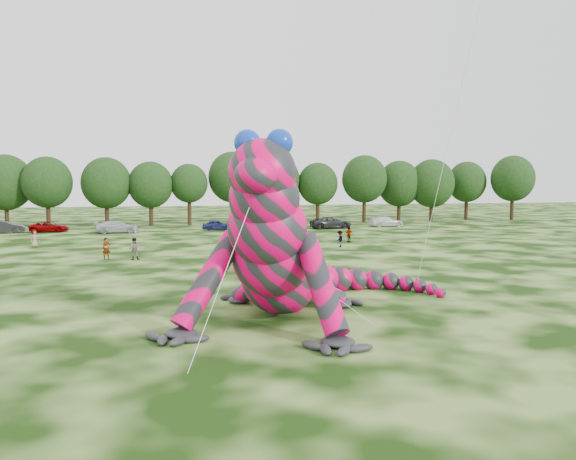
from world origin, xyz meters
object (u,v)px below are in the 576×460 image
(tree_9, at_px, (189,194))
(tree_11, at_px, (276,189))
(tree_10, at_px, (233,188))
(tree_7, at_px, (106,192))
(car_4, at_px, (217,225))
(car_7, at_px, (386,222))
(car_6, at_px, (331,223))
(inflatable_gecko, at_px, (283,225))
(tree_12, at_px, (318,193))
(car_3, at_px, (117,227))
(tree_8, at_px, (151,194))
(spectator_5, at_px, (273,250))
(spectator_1, at_px, (134,249))
(tree_5, at_px, (6,191))
(car_5, at_px, (260,224))
(tree_13, at_px, (364,189))
(car_1, at_px, (4,227))
(tree_14, at_px, (399,191))
(tree_17, at_px, (513,188))
(car_2, at_px, (49,227))
(spectator_2, at_px, (340,239))
(tree_16, at_px, (467,191))
(spectator_4, at_px, (35,238))
(tree_6, at_px, (48,192))
(tree_15, at_px, (432,190))
(spectator_0, at_px, (106,249))
(spectator_3, at_px, (349,235))

(tree_9, distance_m, tree_11, 12.77)
(tree_10, bearing_deg, tree_7, -174.20)
(car_4, distance_m, car_7, 23.09)
(tree_7, bearing_deg, car_6, -17.89)
(inflatable_gecko, xyz_separation_m, tree_9, (-2.03, 54.61, 0.18))
(tree_12, relative_size, car_3, 1.76)
(tree_8, height_order, tree_12, tree_12)
(tree_12, bearing_deg, car_4, -148.97)
(car_3, xyz_separation_m, spectator_5, (13.74, -27.53, 0.12))
(car_4, bearing_deg, tree_7, 64.16)
(spectator_1, bearing_deg, car_3, -80.73)
(tree_11, xyz_separation_m, car_7, (13.41, -9.60, -4.33))
(tree_5, xyz_separation_m, car_5, (32.81, -9.70, -4.24))
(tree_13, bearing_deg, tree_9, 179.52)
(car_5, height_order, car_7, car_7)
(tree_11, bearing_deg, car_1, -165.64)
(tree_7, relative_size, tree_8, 1.06)
(tree_9, height_order, car_7, tree_9)
(tree_14, height_order, tree_17, tree_17)
(car_2, xyz_separation_m, spectator_2, (29.94, -22.73, 0.15))
(tree_8, relative_size, tree_16, 0.95)
(spectator_2, bearing_deg, tree_8, -108.00)
(tree_7, distance_m, tree_11, 23.91)
(tree_17, xyz_separation_m, spectator_4, (-66.39, -23.23, -4.33))
(tree_10, bearing_deg, car_7, -26.77)
(tree_7, bearing_deg, tree_6, -179.08)
(tree_15, bearing_deg, car_2, -171.81)
(tree_7, xyz_separation_m, spectator_0, (3.11, -33.62, -3.87))
(tree_12, xyz_separation_m, tree_15, (18.46, 0.03, 0.33))
(tree_13, xyz_separation_m, tree_14, (6.33, 1.60, -0.36))
(car_7, bearing_deg, spectator_2, 144.29)
(car_6, bearing_deg, car_2, 82.94)
(inflatable_gecko, distance_m, spectator_3, 31.16)
(tree_6, height_order, tree_13, tree_13)
(spectator_0, bearing_deg, car_7, 17.01)
(tree_5, relative_size, car_3, 1.92)
(spectator_5, bearing_deg, tree_14, -174.02)
(tree_7, xyz_separation_m, spectator_5, (15.83, -37.51, -3.88))
(tree_9, distance_m, car_2, 19.17)
(inflatable_gecko, xyz_separation_m, tree_14, (30.37, 55.99, 0.54))
(tree_14, height_order, car_7, tree_14)
(inflatable_gecko, relative_size, tree_5, 1.70)
(tree_5, xyz_separation_m, tree_12, (43.14, -0.70, -0.41))
(tree_10, relative_size, car_5, 2.65)
(tree_8, height_order, car_5, tree_8)
(spectator_4, bearing_deg, tree_7, 45.87)
(tree_7, bearing_deg, tree_13, 0.50)
(tree_16, height_order, car_6, tree_16)
(tree_16, relative_size, car_6, 1.72)
(tree_9, height_order, spectator_5, tree_9)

